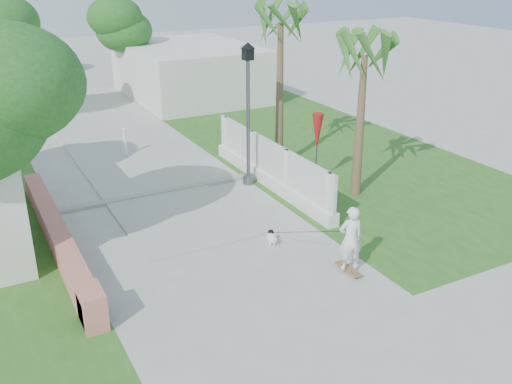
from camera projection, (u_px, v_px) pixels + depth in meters
ground at (247, 287)px, 12.58m from camera, size 90.00×90.00×0.00m
path_strip at (66, 100)px, 28.86m from camera, size 3.20×36.00×0.06m
curb at (157, 193)px, 17.45m from camera, size 6.50×0.25×0.10m
grass_right at (312, 144)px, 22.14m from camera, size 8.00×20.00×0.01m
pink_wall at (60, 241)px, 13.91m from camera, size 0.45×8.20×0.80m
lattice_fence at (270, 170)px, 17.93m from camera, size 0.35×7.00×1.50m
building_right at (190, 71)px, 29.36m from camera, size 6.00×8.00×2.60m
street_lamp at (248, 110)px, 17.39m from camera, size 0.44×0.44×4.44m
bollard at (125, 141)px, 20.59m from camera, size 0.14×0.14×1.09m
patio_umbrella at (317, 133)px, 17.69m from camera, size 0.36×0.36×2.30m
tree_path_right at (123, 26)px, 28.92m from camera, size 3.00×3.00×4.79m
palm_far at (281, 33)px, 18.16m from camera, size 1.80×1.80×5.30m
palm_near at (364, 64)px, 16.02m from camera, size 1.80×1.80×4.70m
skateboarder at (312, 233)px, 13.43m from camera, size 1.21×2.61×1.65m
dog at (272, 237)px, 14.38m from camera, size 0.35×0.49×0.35m
parked_car at (30, 54)px, 37.93m from camera, size 4.65×3.36×1.47m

